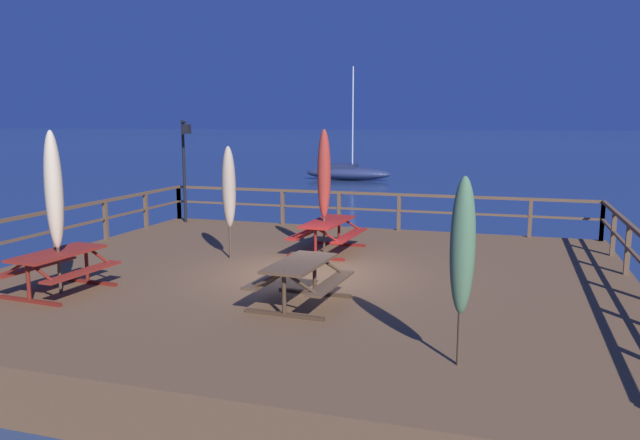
% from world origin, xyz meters
% --- Properties ---
extents(ground_plane, '(600.00, 600.00, 0.00)m').
position_xyz_m(ground_plane, '(0.00, 0.00, 0.00)').
color(ground_plane, navy).
extents(wooden_deck, '(12.98, 11.68, 0.87)m').
position_xyz_m(wooden_deck, '(0.00, 0.00, 0.43)').
color(wooden_deck, brown).
rests_on(wooden_deck, ground).
extents(railing_waterside_far, '(12.78, 0.10, 1.09)m').
position_xyz_m(railing_waterside_far, '(-0.00, 5.69, 1.61)').
color(railing_waterside_far, brown).
rests_on(railing_waterside_far, wooden_deck).
extents(railing_side_left, '(0.10, 11.48, 1.09)m').
position_xyz_m(railing_side_left, '(-6.34, 0.00, 1.62)').
color(railing_side_left, brown).
rests_on(railing_side_left, wooden_deck).
extents(picnic_table_front_left, '(1.53, 1.87, 0.78)m').
position_xyz_m(picnic_table_front_left, '(-3.94, -2.71, 1.42)').
color(picnic_table_front_left, maroon).
rests_on(picnic_table_front_left, wooden_deck).
extents(picnic_table_front_right, '(1.50, 2.14, 0.78)m').
position_xyz_m(picnic_table_front_right, '(-0.22, 2.22, 1.43)').
color(picnic_table_front_right, maroon).
rests_on(picnic_table_front_right, wooden_deck).
extents(picnic_table_back_right, '(1.49, 1.81, 0.78)m').
position_xyz_m(picnic_table_back_right, '(0.58, -2.12, 1.42)').
color(picnic_table_back_right, brown).
rests_on(picnic_table_back_right, wooden_deck).
extents(patio_umbrella_tall_mid_left, '(0.32, 0.32, 2.99)m').
position_xyz_m(patio_umbrella_tall_mid_left, '(-3.90, -2.75, 2.77)').
color(patio_umbrella_tall_mid_left, '#4C3828').
rests_on(patio_umbrella_tall_mid_left, wooden_deck).
extents(patio_umbrella_tall_back_right, '(0.32, 0.32, 2.97)m').
position_xyz_m(patio_umbrella_tall_back_right, '(-0.29, 2.14, 2.76)').
color(patio_umbrella_tall_back_right, '#4C3828').
rests_on(patio_umbrella_tall_back_right, wooden_deck).
extents(patio_umbrella_tall_front, '(0.32, 0.32, 2.48)m').
position_xyz_m(patio_umbrella_tall_front, '(3.42, -4.01, 2.44)').
color(patio_umbrella_tall_front, '#4C3828').
rests_on(patio_umbrella_tall_front, wooden_deck).
extents(patio_umbrella_tall_mid_right, '(0.32, 0.32, 2.60)m').
position_xyz_m(patio_umbrella_tall_mid_right, '(-2.17, 0.83, 2.52)').
color(patio_umbrella_tall_mid_right, '#4C3828').
rests_on(patio_umbrella_tall_mid_right, wooden_deck).
extents(lamp_post_hooked, '(0.52, 0.55, 3.20)m').
position_xyz_m(lamp_post_hooked, '(-5.66, 5.00, 2.98)').
color(lamp_post_hooked, black).
rests_on(lamp_post_hooked, wooden_deck).
extents(sailboat_distant, '(6.01, 1.73, 7.72)m').
position_xyz_m(sailboat_distant, '(-6.87, 29.32, 0.51)').
color(sailboat_distant, navy).
rests_on(sailboat_distant, ground).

